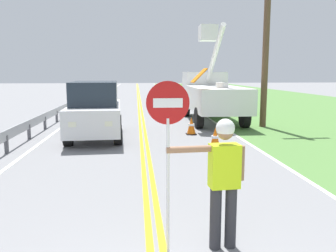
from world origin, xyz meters
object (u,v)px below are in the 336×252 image
utility_bucket_truck (211,93)px  traffic_cone_tail (191,126)px  stop_sign_paddle (168,129)px  traffic_cone_mid (215,138)px  traffic_cone_lead (235,156)px  utility_pole_near (266,36)px  flagger_worker (223,176)px  oncoming_suv_nearest (95,110)px

utility_bucket_truck → traffic_cone_tail: (-1.63, -4.06, -1.06)m
stop_sign_paddle → traffic_cone_mid: bearing=71.8°
utility_bucket_truck → traffic_cone_lead: bearing=-98.2°
stop_sign_paddle → utility_pole_near: 12.23m
stop_sign_paddle → traffic_cone_lead: bearing=62.7°
flagger_worker → utility_pole_near: utility_pole_near is taller
traffic_cone_mid → traffic_cone_lead: bearing=-91.1°
traffic_cone_tail → utility_pole_near: bearing=25.5°
stop_sign_paddle → flagger_worker: bearing=4.9°
traffic_cone_tail → flagger_worker: bearing=-96.3°
stop_sign_paddle → oncoming_suv_nearest: (-1.93, 8.73, -0.65)m
flagger_worker → traffic_cone_tail: flagger_worker is taller
flagger_worker → traffic_cone_mid: bearing=78.1°
stop_sign_paddle → traffic_cone_lead: size_ratio=3.33×
flagger_worker → utility_bucket_truck: bearing=78.7°
flagger_worker → utility_bucket_truck: (2.62, 13.09, 0.35)m
traffic_cone_lead → oncoming_suv_nearest: bearing=130.1°
utility_bucket_truck → traffic_cone_mid: (-1.28, -6.73, -1.06)m
flagger_worker → traffic_cone_tail: 9.11m
traffic_cone_lead → traffic_cone_mid: (0.05, 2.43, 0.00)m
stop_sign_paddle → utility_bucket_truck: bearing=75.6°
oncoming_suv_nearest → traffic_cone_mid: oncoming_suv_nearest is taller
utility_bucket_truck → traffic_cone_mid: bearing=-100.7°
oncoming_suv_nearest → stop_sign_paddle: bearing=-77.5°
utility_bucket_truck → traffic_cone_tail: bearing=-111.8°
utility_bucket_truck → traffic_cone_tail: size_ratio=9.76×
traffic_cone_mid → traffic_cone_tail: 2.70m
utility_bucket_truck → utility_pole_near: bearing=-51.2°
stop_sign_paddle → utility_pole_near: size_ratio=0.30×
utility_pole_near → flagger_worker: bearing=-112.9°
stop_sign_paddle → oncoming_suv_nearest: stop_sign_paddle is taller
flagger_worker → traffic_cone_mid: 6.53m
flagger_worker → traffic_cone_mid: size_ratio=2.61×
flagger_worker → oncoming_suv_nearest: (-2.70, 8.66, 0.01)m
utility_bucket_truck → traffic_cone_mid: utility_bucket_truck is taller
utility_bucket_truck → traffic_cone_mid: 6.94m
utility_pole_near → traffic_cone_lead: (-3.23, -6.79, -3.68)m
traffic_cone_lead → traffic_cone_mid: size_ratio=1.00×
stop_sign_paddle → utility_pole_near: bearing=63.8°
traffic_cone_lead → traffic_cone_mid: bearing=88.9°
flagger_worker → traffic_cone_lead: size_ratio=2.61×
flagger_worker → traffic_cone_mid: flagger_worker is taller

